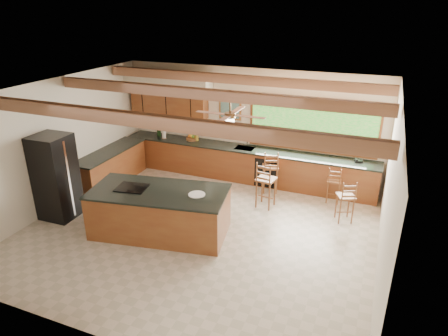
% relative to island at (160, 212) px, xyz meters
% --- Properties ---
extents(ground, '(7.20, 7.20, 0.00)m').
position_rel_island_xyz_m(ground, '(0.73, 0.37, -0.49)').
color(ground, beige).
rests_on(ground, ground).
extents(room_shell, '(7.27, 6.54, 3.02)m').
position_rel_island_xyz_m(room_shell, '(0.56, 1.02, 1.72)').
color(room_shell, beige).
rests_on(room_shell, ground).
extents(counter_run, '(7.12, 3.10, 1.22)m').
position_rel_island_xyz_m(counter_run, '(-0.09, 2.89, -0.03)').
color(counter_run, brown).
rests_on(counter_run, ground).
extents(island, '(3.01, 1.79, 1.00)m').
position_rel_island_xyz_m(island, '(0.00, 0.00, 0.00)').
color(island, brown).
rests_on(island, ground).
extents(refrigerator, '(0.77, 0.75, 1.94)m').
position_rel_island_xyz_m(refrigerator, '(-2.49, -0.23, 0.47)').
color(refrigerator, black).
rests_on(refrigerator, ground).
extents(bar_stool_a, '(0.52, 0.52, 1.13)m').
position_rel_island_xyz_m(bar_stool_a, '(1.59, 2.76, 0.18)').
color(bar_stool_a, brown).
rests_on(bar_stool_a, ground).
extents(bar_stool_b, '(0.47, 0.47, 1.18)m').
position_rel_island_xyz_m(bar_stool_b, '(1.73, 1.91, 0.20)').
color(bar_stool_b, brown).
rests_on(bar_stool_b, ground).
extents(bar_stool_c, '(0.48, 0.48, 1.01)m').
position_rel_island_xyz_m(bar_stool_c, '(3.55, 1.91, 0.10)').
color(bar_stool_c, brown).
rests_on(bar_stool_c, ground).
extents(bar_stool_d, '(0.37, 0.37, 0.94)m').
position_rel_island_xyz_m(bar_stool_d, '(3.19, 2.77, 0.06)').
color(bar_stool_d, brown).
rests_on(bar_stool_d, ground).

